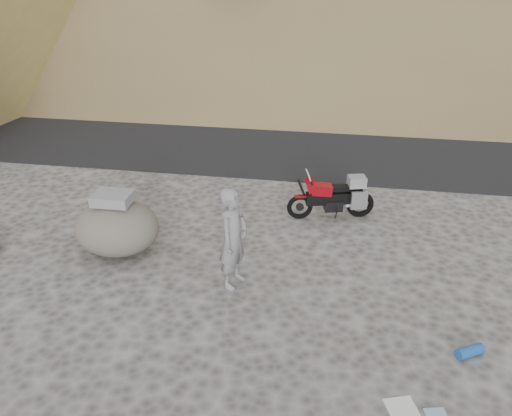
# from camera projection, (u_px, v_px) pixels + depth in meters

# --- Properties ---
(ground) EXTENTS (140.00, 140.00, 0.00)m
(ground) POSITION_uv_depth(u_px,v_px,m) (309.00, 319.00, 8.37)
(ground) COLOR #484442
(ground) RESTS_ON ground
(road) EXTENTS (120.00, 7.00, 0.05)m
(road) POSITION_uv_depth(u_px,v_px,m) (328.00, 140.00, 16.25)
(road) COLOR black
(road) RESTS_ON ground
(motorcycle) EXTENTS (1.99, 0.87, 1.20)m
(motorcycle) POSITION_uv_depth(u_px,v_px,m) (335.00, 197.00, 11.32)
(motorcycle) COLOR black
(motorcycle) RESTS_ON ground
(man) EXTENTS (0.65, 0.81, 1.93)m
(man) POSITION_uv_depth(u_px,v_px,m) (234.00, 283.00, 9.27)
(man) COLOR gray
(man) RESTS_ON ground
(boulder) EXTENTS (1.95, 1.75, 1.28)m
(boulder) POSITION_uv_depth(u_px,v_px,m) (117.00, 227.00, 10.01)
(boulder) COLOR #5F5851
(boulder) RESTS_ON ground
(gear_white_cloth) EXTENTS (0.49, 0.46, 0.01)m
(gear_white_cloth) POSITION_uv_depth(u_px,v_px,m) (401.00, 408.00, 6.74)
(gear_white_cloth) COLOR white
(gear_white_cloth) RESTS_ON ground
(gear_blue_mat) EXTENTS (0.46, 0.36, 0.17)m
(gear_blue_mat) POSITION_uv_depth(u_px,v_px,m) (470.00, 351.00, 7.57)
(gear_blue_mat) COLOR #1C51A9
(gear_blue_mat) RESTS_ON ground
(gear_blue_cloth) EXTENTS (0.32, 0.27, 0.01)m
(gear_blue_cloth) POSITION_uv_depth(u_px,v_px,m) (436.00, 414.00, 6.64)
(gear_blue_cloth) COLOR #86B3CF
(gear_blue_cloth) RESTS_ON ground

